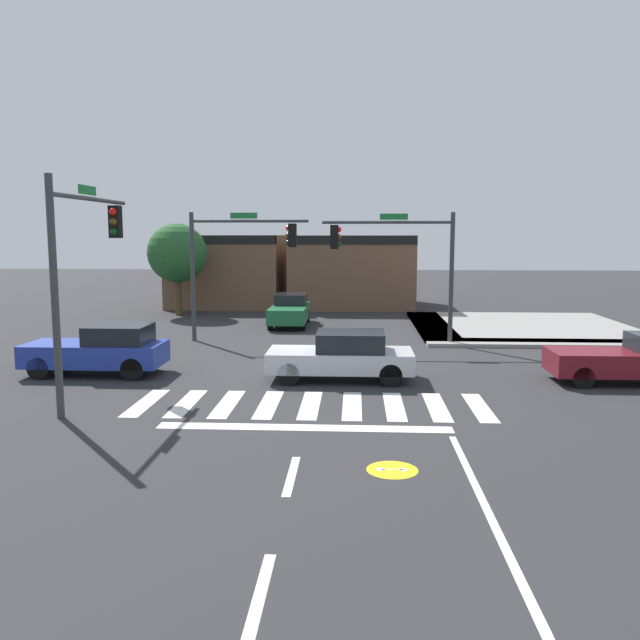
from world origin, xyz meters
name	(u,v)px	position (x,y,z in m)	size (l,w,h in m)	color
ground_plane	(320,369)	(0.00, 0.00, 0.00)	(120.00, 120.00, 0.00)	#2B2B2D
crosswalk_near	(310,405)	(0.00, -4.50, 0.00)	(9.20, 2.83, 0.01)	silver
lane_markings	(354,523)	(1.16, -11.43, 0.00)	(6.80, 18.75, 0.01)	white
bike_detector_marking	(392,470)	(1.87, -9.11, 0.00)	(0.98, 0.98, 0.01)	yellow
curb_corner_northeast	(513,328)	(8.49, 9.42, 0.07)	(10.00, 10.60, 0.15)	gray
storefront_row	(294,270)	(-2.65, 19.36, 2.18)	(14.61, 6.89, 4.34)	brown
traffic_signal_southwest	(84,250)	(-5.95, -4.20, 4.00)	(0.32, 4.96, 5.81)	#383A3D
traffic_signal_northwest	(238,252)	(-3.66, 5.56, 3.70)	(4.87, 0.32, 5.30)	#383A3D
traffic_signal_northeast	(398,253)	(2.84, 5.04, 3.68)	(5.21, 0.32, 5.26)	#383A3D
car_green	(290,310)	(-2.02, 10.31, 0.74)	(1.72, 4.29, 1.49)	#1E6638
car_silver	(343,356)	(0.79, -1.48, 0.75)	(4.39, 1.86, 1.49)	#B7BABF
car_maroon	(636,359)	(9.51, -1.45, 0.73)	(4.60, 1.75, 1.47)	maroon
car_blue	(101,350)	(-6.87, -1.12, 0.79)	(4.28, 1.82, 1.59)	#23389E
roadside_tree	(177,253)	(-8.50, 14.00, 3.38)	(3.20, 3.20, 5.00)	#4C3823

